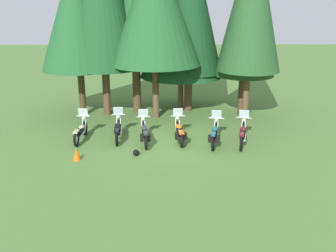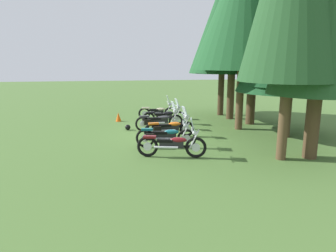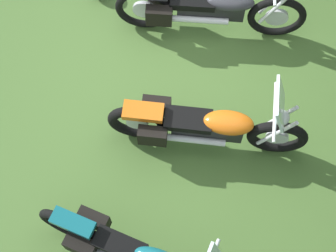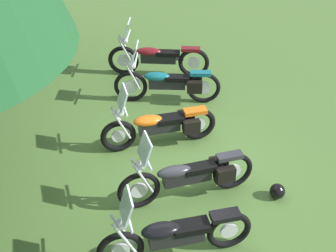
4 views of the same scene
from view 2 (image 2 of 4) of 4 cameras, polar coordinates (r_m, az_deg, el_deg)
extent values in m
plane|color=#4C7033|center=(14.08, -0.67, -1.47)|extent=(80.00, 80.00, 0.00)
torus|color=black|center=(17.72, 0.38, 2.44)|extent=(0.14, 0.68, 0.68)
cylinder|color=silver|center=(17.72, 0.38, 2.44)|extent=(0.06, 0.26, 0.26)
torus|color=black|center=(17.59, -4.42, 2.33)|extent=(0.14, 0.68, 0.68)
cylinder|color=silver|center=(17.59, -4.42, 2.33)|extent=(0.06, 0.26, 0.26)
cube|color=black|center=(17.63, -2.01, 2.69)|extent=(0.23, 0.74, 0.22)
ellipsoid|color=beige|center=(17.63, -1.36, 3.13)|extent=(0.27, 0.53, 0.17)
cube|color=black|center=(17.60, -2.68, 3.00)|extent=(0.25, 0.50, 0.10)
cube|color=beige|center=(17.55, -4.17, 3.35)|extent=(0.20, 0.45, 0.08)
cylinder|color=silver|center=(17.74, 0.16, 3.42)|extent=(0.06, 0.34, 0.65)
cylinder|color=silver|center=(17.60, 0.22, 3.35)|extent=(0.06, 0.34, 0.65)
cylinder|color=silver|center=(17.61, -0.07, 4.46)|extent=(0.62, 0.07, 0.04)
sphere|color=silver|center=(17.64, 0.22, 4.08)|extent=(0.18, 0.18, 0.17)
cylinder|color=silver|center=(17.51, -2.51, 2.37)|extent=(0.12, 0.74, 0.08)
cube|color=silver|center=(17.59, -0.01, 5.05)|extent=(0.45, 0.17, 0.39)
torus|color=black|center=(16.24, 2.05, 1.57)|extent=(0.14, 0.69, 0.69)
cylinder|color=silver|center=(16.24, 2.05, 1.57)|extent=(0.06, 0.27, 0.27)
torus|color=black|center=(15.89, -3.61, 1.32)|extent=(0.14, 0.69, 0.69)
cylinder|color=silver|center=(15.89, -3.61, 1.32)|extent=(0.06, 0.27, 0.27)
cube|color=black|center=(16.03, -0.75, 1.82)|extent=(0.28, 0.82, 0.24)
ellipsoid|color=black|center=(16.05, 0.03, 2.37)|extent=(0.32, 0.59, 0.19)
cube|color=black|center=(15.96, -1.53, 2.20)|extent=(0.30, 0.55, 0.10)
cube|color=black|center=(15.85, -3.34, 2.49)|extent=(0.24, 0.45, 0.08)
cylinder|color=silver|center=(16.26, 1.77, 2.64)|extent=(0.06, 0.34, 0.65)
cylinder|color=silver|center=(16.09, 1.93, 2.55)|extent=(0.06, 0.34, 0.65)
cylinder|color=silver|center=(16.10, 1.58, 3.77)|extent=(0.63, 0.07, 0.04)
sphere|color=silver|center=(16.14, 1.89, 3.36)|extent=(0.18, 0.18, 0.17)
cylinder|color=silver|center=(15.87, -1.27, 1.40)|extent=(0.12, 0.81, 0.08)
cube|color=silver|center=(16.08, 1.66, 4.41)|extent=(0.45, 0.18, 0.39)
torus|color=black|center=(15.01, 1.44, 0.78)|extent=(0.18, 0.73, 0.72)
cylinder|color=silver|center=(15.01, 1.44, 0.78)|extent=(0.08, 0.29, 0.28)
torus|color=black|center=(14.59, -4.71, 0.42)|extent=(0.18, 0.73, 0.72)
cylinder|color=silver|center=(14.59, -4.71, 0.42)|extent=(0.08, 0.29, 0.28)
cube|color=black|center=(14.76, -1.60, 1.00)|extent=(0.29, 0.83, 0.24)
ellipsoid|color=#2D2D33|center=(14.79, -0.75, 1.60)|extent=(0.31, 0.60, 0.18)
cube|color=black|center=(14.68, -2.45, 1.39)|extent=(0.29, 0.57, 0.10)
cube|color=#2D2D33|center=(14.54, -4.42, 1.77)|extent=(0.23, 0.46, 0.08)
cylinder|color=silver|center=(15.01, 1.14, 1.93)|extent=(0.08, 0.34, 0.65)
cylinder|color=silver|center=(14.87, 1.31, 1.84)|extent=(0.08, 0.34, 0.65)
cylinder|color=silver|center=(14.86, 0.94, 3.15)|extent=(0.62, 0.11, 0.04)
sphere|color=silver|center=(14.91, 1.26, 2.71)|extent=(0.19, 0.19, 0.17)
cylinder|color=silver|center=(14.62, -2.15, 0.55)|extent=(0.18, 0.82, 0.08)
cube|color=silver|center=(14.84, 1.01, 3.84)|extent=(0.45, 0.20, 0.39)
cube|color=black|center=(14.76, -4.08, 0.96)|extent=(0.18, 0.33, 0.26)
cube|color=black|center=(14.47, -3.81, 0.73)|extent=(0.18, 0.33, 0.26)
torus|color=black|center=(13.54, 3.53, -0.56)|extent=(0.16, 0.69, 0.68)
cylinder|color=silver|center=(13.54, 3.53, -0.56)|extent=(0.07, 0.26, 0.26)
torus|color=black|center=(13.15, -3.03, -0.93)|extent=(0.16, 0.69, 0.68)
cylinder|color=silver|center=(13.15, -3.03, -0.93)|extent=(0.07, 0.26, 0.26)
cube|color=black|center=(13.30, 0.30, -0.30)|extent=(0.29, 0.80, 0.24)
ellipsoid|color=#D16014|center=(13.32, 1.20, 0.37)|extent=(0.33, 0.58, 0.19)
cube|color=black|center=(13.22, -0.61, 0.15)|extent=(0.31, 0.54, 0.10)
cube|color=#D16014|center=(13.10, -2.70, 0.43)|extent=(0.25, 0.45, 0.08)
cylinder|color=silver|center=(13.54, 3.19, 0.73)|extent=(0.07, 0.34, 0.65)
cylinder|color=silver|center=(13.38, 3.42, 0.59)|extent=(0.07, 0.34, 0.65)
cylinder|color=silver|center=(13.37, 3.00, 2.06)|extent=(0.67, 0.09, 0.04)
sphere|color=silver|center=(13.42, 3.36, 1.57)|extent=(0.18, 0.18, 0.17)
cylinder|color=silver|center=(13.14, -0.27, -0.84)|extent=(0.14, 0.79, 0.08)
cube|color=silver|center=(13.35, 3.09, 2.83)|extent=(0.45, 0.19, 0.39)
cube|color=black|center=(13.34, -2.35, -0.30)|extent=(0.16, 0.33, 0.26)
cube|color=black|center=(12.99, -2.01, -0.63)|extent=(0.16, 0.33, 0.26)
torus|color=black|center=(11.76, 3.47, -2.35)|extent=(0.24, 0.73, 0.73)
cylinder|color=silver|center=(11.76, 3.47, -2.35)|extent=(0.11, 0.29, 0.29)
torus|color=black|center=(11.83, -4.25, -2.28)|extent=(0.24, 0.73, 0.73)
cylinder|color=silver|center=(11.83, -4.25, -2.28)|extent=(0.11, 0.29, 0.29)
cube|color=black|center=(11.74, -0.40, -1.81)|extent=(0.35, 0.81, 0.24)
ellipsoid|color=#14606B|center=(11.70, 0.67, -1.11)|extent=(0.35, 0.60, 0.19)
cube|color=black|center=(11.73, -1.47, -1.23)|extent=(0.33, 0.56, 0.10)
cube|color=#14606B|center=(11.74, -3.89, -0.63)|extent=(0.26, 0.47, 0.08)
cylinder|color=silver|center=(11.76, 3.19, -0.86)|extent=(0.11, 0.34, 0.65)
cylinder|color=silver|center=(11.62, 3.20, -1.02)|extent=(0.11, 0.34, 0.65)
cylinder|color=silver|center=(11.62, 2.82, 0.69)|extent=(0.68, 0.18, 0.04)
sphere|color=silver|center=(11.65, 3.26, 0.10)|extent=(0.20, 0.20, 0.17)
cylinder|color=silver|center=(11.66, -1.28, -2.36)|extent=(0.24, 0.79, 0.08)
cube|color=silver|center=(11.59, 2.93, 1.56)|extent=(0.46, 0.24, 0.39)
cube|color=black|center=(11.93, -3.22, -1.65)|extent=(0.20, 0.34, 0.26)
cube|color=black|center=(11.64, -3.36, -2.00)|extent=(0.20, 0.34, 0.26)
torus|color=black|center=(10.60, 5.18, -3.98)|extent=(0.28, 0.74, 0.73)
cylinder|color=silver|center=(10.60, 5.18, -3.98)|extent=(0.12, 0.29, 0.28)
torus|color=black|center=(10.70, -3.82, -3.81)|extent=(0.28, 0.74, 0.73)
cylinder|color=silver|center=(10.70, -3.82, -3.81)|extent=(0.12, 0.29, 0.28)
cube|color=black|center=(10.58, 0.66, -3.35)|extent=(0.40, 0.85, 0.24)
ellipsoid|color=maroon|center=(10.53, 1.91, -2.60)|extent=(0.39, 0.63, 0.19)
cube|color=black|center=(10.57, -0.58, -2.71)|extent=(0.36, 0.59, 0.10)
cube|color=maroon|center=(10.60, -3.42, -2.02)|extent=(0.29, 0.47, 0.08)
cylinder|color=silver|center=(10.59, 4.88, -2.32)|extent=(0.13, 0.34, 0.65)
cylinder|color=silver|center=(10.45, 4.89, -2.52)|extent=(0.13, 0.34, 0.65)
cylinder|color=silver|center=(10.44, 4.48, -0.62)|extent=(0.67, 0.20, 0.04)
sphere|color=silver|center=(10.47, 4.96, -1.27)|extent=(0.21, 0.21, 0.17)
cylinder|color=silver|center=(10.50, -0.39, -3.97)|extent=(0.28, 0.82, 0.08)
cube|color=silver|center=(10.40, 4.60, 0.35)|extent=(0.46, 0.26, 0.39)
cylinder|color=#42301E|center=(19.18, 9.77, 5.83)|extent=(0.36, 0.36, 2.56)
cone|color=#1E5128|center=(19.19, 10.22, 18.10)|extent=(3.95, 3.95, 5.65)
cylinder|color=#4C3823|center=(17.98, 11.52, 5.44)|extent=(0.41, 0.41, 2.61)
cone|color=#194723|center=(18.13, 12.21, 21.24)|extent=(4.09, 4.09, 7.33)
cylinder|color=#4C3823|center=(16.68, 15.16, 5.36)|extent=(0.46, 0.46, 2.95)
cone|color=#1E5128|center=(16.70, 15.89, 18.20)|extent=(3.86, 3.86, 4.53)
cylinder|color=brown|center=(15.25, 13.15, 4.76)|extent=(0.35, 0.35, 2.89)
cone|color=#1E5128|center=(15.36, 13.98, 21.34)|extent=(4.70, 4.70, 5.96)
cylinder|color=brown|center=(14.84, 21.08, 2.24)|extent=(0.30, 0.30, 1.94)
cone|color=#194723|center=(14.70, 22.08, 15.02)|extent=(4.62, 4.62, 4.66)
cylinder|color=#4C3823|center=(14.32, 21.04, 2.53)|extent=(0.44, 0.44, 2.24)
cylinder|color=brown|center=(10.89, 20.62, 0.84)|extent=(0.33, 0.33, 2.63)
cylinder|color=#4C3823|center=(11.47, 25.15, -0.11)|extent=(0.47, 0.47, 2.19)
cone|color=#EA590F|center=(17.21, -9.18, 1.66)|extent=(0.32, 0.32, 0.48)
sphere|color=black|center=(14.96, -7.46, -0.25)|extent=(0.27, 0.27, 0.27)
camera|label=1|loc=(19.31, -57.37, 14.77)|focal=40.21mm
camera|label=3|loc=(10.94, 2.99, 25.79)|focal=57.42mm
camera|label=4|loc=(20.94, -0.25, 18.92)|focal=53.34mm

